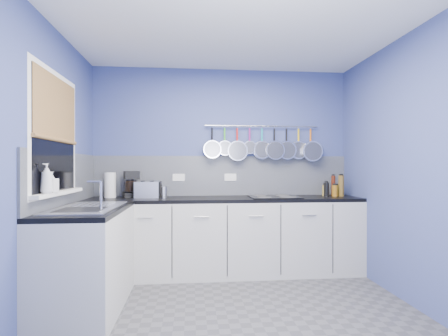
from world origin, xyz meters
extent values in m
cube|color=#47474C|center=(0.00, 0.00, -0.01)|extent=(3.20, 3.00, 0.02)
cube|color=white|center=(0.00, 0.00, 2.51)|extent=(3.20, 3.00, 0.02)
cube|color=#3B4782|center=(0.00, 1.51, 1.25)|extent=(3.20, 0.02, 2.50)
cube|color=#3B4782|center=(0.00, -1.51, 1.25)|extent=(3.20, 0.02, 2.50)
cube|color=#3B4782|center=(-1.61, 0.00, 1.25)|extent=(0.02, 3.00, 2.50)
cube|color=#3B4782|center=(1.61, 0.00, 1.25)|extent=(0.02, 3.00, 2.50)
cube|color=slate|center=(0.00, 1.49, 1.15)|extent=(3.20, 0.02, 0.50)
cube|color=slate|center=(-1.59, 0.60, 1.15)|extent=(0.02, 1.80, 0.50)
cube|color=#BAB8B3|center=(0.00, 1.20, 0.43)|extent=(3.20, 0.60, 0.86)
cube|color=black|center=(0.00, 1.20, 0.88)|extent=(3.20, 0.60, 0.04)
cube|color=#BAB8B3|center=(-1.30, 0.30, 0.43)|extent=(0.60, 1.20, 0.86)
cube|color=black|center=(-1.30, 0.30, 0.88)|extent=(0.60, 1.20, 0.04)
cube|color=white|center=(-1.58, 0.30, 1.55)|extent=(0.01, 1.00, 1.10)
cube|color=black|center=(-1.57, 0.30, 1.55)|extent=(0.01, 0.90, 1.00)
cube|color=olive|center=(-1.56, 0.30, 1.77)|extent=(0.01, 0.90, 0.55)
cube|color=white|center=(-1.55, 0.30, 1.04)|extent=(0.10, 0.98, 0.03)
cube|color=silver|center=(-1.30, 0.30, 0.90)|extent=(0.50, 0.95, 0.01)
cube|color=white|center=(-0.55, 1.48, 1.13)|extent=(0.15, 0.01, 0.09)
cube|color=white|center=(0.10, 1.48, 1.13)|extent=(0.15, 0.01, 0.09)
cylinder|color=silver|center=(0.50, 1.45, 1.78)|extent=(1.45, 0.02, 0.02)
imported|color=white|center=(-1.53, 0.01, 1.17)|extent=(0.11, 0.11, 0.24)
imported|color=white|center=(-1.53, 0.12, 1.14)|extent=(0.09, 0.09, 0.17)
cylinder|color=white|center=(-1.35, 1.31, 1.05)|extent=(0.14, 0.14, 0.30)
cube|color=silver|center=(-0.90, 1.25, 0.99)|extent=(0.30, 0.18, 0.19)
cylinder|color=silver|center=(-0.72, 1.28, 0.96)|extent=(0.10, 0.10, 0.13)
cube|color=black|center=(0.58, 1.16, 0.91)|extent=(0.57, 0.50, 0.01)
cylinder|color=#265919|center=(1.46, 1.34, 0.96)|extent=(0.05, 0.05, 0.13)
cylinder|color=#4C190C|center=(1.38, 1.30, 1.03)|extent=(0.05, 0.05, 0.25)
cylinder|color=olive|center=(1.28, 1.33, 0.97)|extent=(0.06, 0.06, 0.13)
cylinder|color=brown|center=(1.44, 1.23, 1.03)|extent=(0.07, 0.07, 0.26)
cylinder|color=#8C5914|center=(1.36, 1.22, 0.97)|extent=(0.07, 0.07, 0.14)
cylinder|color=black|center=(1.25, 1.21, 0.98)|extent=(0.06, 0.06, 0.17)
camera|label=1|loc=(-0.38, -2.78, 1.26)|focal=27.12mm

